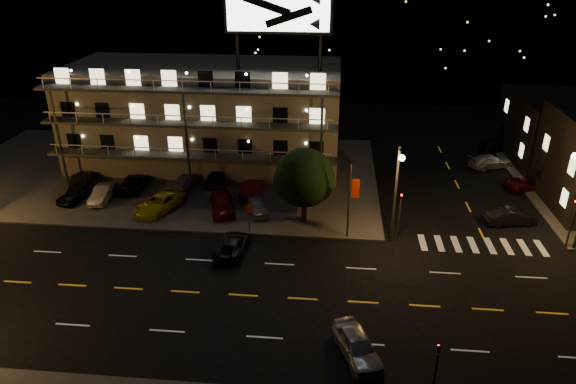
# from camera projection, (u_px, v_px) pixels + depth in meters

# --- Properties ---
(ground) EXTENTS (140.00, 140.00, 0.00)m
(ground) POSITION_uv_depth(u_px,v_px,m) (273.00, 297.00, 34.31)
(ground) COLOR black
(ground) RESTS_ON ground
(curb_nw) EXTENTS (44.00, 24.00, 0.15)m
(curb_nw) POSITION_uv_depth(u_px,v_px,m) (163.00, 172.00, 53.52)
(curb_nw) COLOR #3A3A37
(curb_nw) RESTS_ON ground
(motel) EXTENTS (28.00, 13.80, 18.10)m
(motel) POSITION_uv_depth(u_px,v_px,m) (207.00, 114.00, 54.44)
(motel) COLOR gray
(motel) RESTS_ON ground
(hill_backdrop) EXTENTS (120.00, 25.00, 24.00)m
(hill_backdrop) POSITION_uv_depth(u_px,v_px,m) (286.00, 10.00, 91.94)
(hill_backdrop) COLOR black
(hill_backdrop) RESTS_ON ground
(streetlight_nc) EXTENTS (0.44, 1.92, 8.00)m
(streetlight_nc) POSITION_uv_depth(u_px,v_px,m) (397.00, 186.00, 38.63)
(streetlight_nc) COLOR #2D2D30
(streetlight_nc) RESTS_ON ground
(signal_nw) EXTENTS (0.20, 0.27, 4.60)m
(signal_nw) POSITION_uv_depth(u_px,v_px,m) (400.00, 211.00, 40.10)
(signal_nw) COLOR #2D2D30
(signal_nw) RESTS_ON ground
(signal_sw) EXTENTS (0.20, 0.27, 4.60)m
(signal_sw) POSITION_uv_depth(u_px,v_px,m) (435.00, 371.00, 24.78)
(signal_sw) COLOR #2D2D30
(signal_sw) RESTS_ON ground
(signal_ne) EXTENTS (0.27, 0.20, 4.60)m
(signal_ne) POSITION_uv_depth(u_px,v_px,m) (573.00, 218.00, 38.98)
(signal_ne) COLOR #2D2D30
(signal_ne) RESTS_ON ground
(banner_north) EXTENTS (0.83, 0.16, 6.40)m
(banner_north) POSITION_uv_depth(u_px,v_px,m) (350.00, 200.00, 39.99)
(banner_north) COLOR #2D2D30
(banner_north) RESTS_ON ground
(stop_sign) EXTENTS (0.91, 0.11, 2.61)m
(stop_sign) POSITION_uv_depth(u_px,v_px,m) (249.00, 214.00, 41.57)
(stop_sign) COLOR #2D2D30
(stop_sign) RESTS_ON ground
(tree) EXTENTS (5.12, 4.93, 6.45)m
(tree) POSITION_uv_depth(u_px,v_px,m) (304.00, 179.00, 42.19)
(tree) COLOR black
(tree) RESTS_ON curb_nw
(lot_car_0) EXTENTS (2.75, 4.51, 1.43)m
(lot_car_0) POSITION_uv_depth(u_px,v_px,m) (77.00, 192.00, 47.20)
(lot_car_0) COLOR black
(lot_car_0) RESTS_ON curb_nw
(lot_car_1) EXTENTS (1.54, 4.13, 1.35)m
(lot_car_1) POSITION_uv_depth(u_px,v_px,m) (103.00, 194.00, 47.08)
(lot_car_1) COLOR #96969C
(lot_car_1) RESTS_ON curb_nw
(lot_car_2) EXTENTS (4.11, 5.62, 1.42)m
(lot_car_2) POSITION_uv_depth(u_px,v_px,m) (160.00, 203.00, 45.23)
(lot_car_2) COLOR gold
(lot_car_2) RESTS_ON curb_nw
(lot_car_3) EXTENTS (3.28, 5.25, 1.42)m
(lot_car_3) POSITION_uv_depth(u_px,v_px,m) (222.00, 203.00, 45.18)
(lot_car_3) COLOR #520B0C
(lot_car_3) RESTS_ON curb_nw
(lot_car_4) EXTENTS (2.62, 3.88, 1.23)m
(lot_car_4) POSITION_uv_depth(u_px,v_px,m) (258.00, 206.00, 44.85)
(lot_car_4) COLOR #96969C
(lot_car_4) RESTS_ON curb_nw
(lot_car_5) EXTENTS (2.55, 4.57, 1.43)m
(lot_car_5) POSITION_uv_depth(u_px,v_px,m) (82.00, 180.00, 49.69)
(lot_car_5) COLOR black
(lot_car_5) RESTS_ON curb_nw
(lot_car_6) EXTENTS (2.20, 4.63, 1.28)m
(lot_car_6) POSITION_uv_depth(u_px,v_px,m) (133.00, 183.00, 49.32)
(lot_car_6) COLOR black
(lot_car_6) RESTS_ON curb_nw
(lot_car_7) EXTENTS (2.55, 4.48, 1.22)m
(lot_car_7) POSITION_uv_depth(u_px,v_px,m) (187.00, 180.00, 49.96)
(lot_car_7) COLOR #96969C
(lot_car_7) RESTS_ON curb_nw
(lot_car_8) EXTENTS (1.82, 4.13, 1.38)m
(lot_car_8) POSITION_uv_depth(u_px,v_px,m) (216.00, 178.00, 50.40)
(lot_car_8) COLOR black
(lot_car_8) RESTS_ON curb_nw
(lot_car_9) EXTENTS (1.69, 4.08, 1.31)m
(lot_car_9) POSITION_uv_depth(u_px,v_px,m) (252.00, 188.00, 48.19)
(lot_car_9) COLOR #520B0C
(lot_car_9) RESTS_ON curb_nw
(side_car_0) EXTENTS (4.44, 2.20, 1.40)m
(side_car_0) POSITION_uv_depth(u_px,v_px,m) (510.00, 216.00, 43.28)
(side_car_0) COLOR black
(side_car_0) RESTS_ON ground
(side_car_1) EXTENTS (4.88, 3.49, 1.24)m
(side_car_1) POSITION_uv_depth(u_px,v_px,m) (527.00, 183.00, 49.78)
(side_car_1) COLOR #520B0C
(side_car_1) RESTS_ON ground
(side_car_2) EXTENTS (5.14, 3.58, 1.38)m
(side_car_2) POSITION_uv_depth(u_px,v_px,m) (491.00, 161.00, 54.70)
(side_car_2) COLOR #96969C
(side_car_2) RESTS_ON ground
(side_car_3) EXTENTS (4.50, 3.06, 1.42)m
(side_car_3) POSITION_uv_depth(u_px,v_px,m) (497.00, 145.00, 59.18)
(side_car_3) COLOR black
(side_car_3) RESTS_ON ground
(road_car_east) EXTENTS (3.22, 4.78, 1.51)m
(road_car_east) POSITION_uv_depth(u_px,v_px,m) (357.00, 345.00, 29.01)
(road_car_east) COLOR #96969C
(road_car_east) RESTS_ON ground
(road_car_west) EXTENTS (2.46, 4.70, 1.26)m
(road_car_west) POSITION_uv_depth(u_px,v_px,m) (233.00, 245.00, 39.21)
(road_car_west) COLOR black
(road_car_west) RESTS_ON ground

